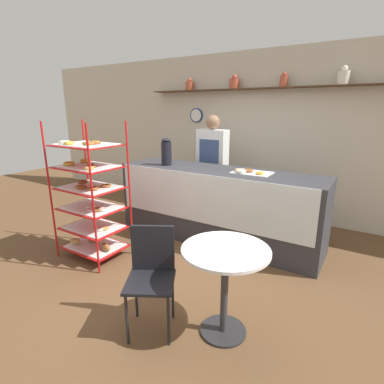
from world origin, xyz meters
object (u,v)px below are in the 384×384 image
(cafe_chair, at_px, (152,268))
(coffee_carafe, at_px, (166,152))
(donut_tray_counter, at_px, (248,172))
(cafe_table, at_px, (225,271))
(person_worker, at_px, (212,165))
(pastry_rack, at_px, (91,198))

(cafe_chair, bearing_deg, coffee_carafe, 93.26)
(donut_tray_counter, bearing_deg, cafe_table, -73.77)
(person_worker, distance_m, donut_tray_counter, 1.10)
(coffee_carafe, relative_size, donut_tray_counter, 0.80)
(cafe_chair, height_order, coffee_carafe, coffee_carafe)
(pastry_rack, height_order, coffee_carafe, pastry_rack)
(cafe_table, distance_m, coffee_carafe, 2.35)
(donut_tray_counter, bearing_deg, cafe_chair, -92.92)
(coffee_carafe, distance_m, donut_tray_counter, 1.23)
(person_worker, bearing_deg, cafe_table, -59.38)
(pastry_rack, distance_m, donut_tray_counter, 1.97)
(pastry_rack, xyz_separation_m, donut_tray_counter, (1.50, 1.24, 0.27))
(pastry_rack, height_order, cafe_chair, pastry_rack)
(person_worker, height_order, coffee_carafe, person_worker)
(cafe_table, bearing_deg, donut_tray_counter, 106.23)
(person_worker, bearing_deg, donut_tray_counter, -37.01)
(person_worker, distance_m, cafe_chair, 2.63)
(pastry_rack, bearing_deg, cafe_table, -10.38)
(person_worker, bearing_deg, coffee_carafe, -115.15)
(cafe_table, bearing_deg, cafe_chair, -158.43)
(pastry_rack, xyz_separation_m, coffee_carafe, (0.28, 1.16, 0.44))
(cafe_table, height_order, donut_tray_counter, donut_tray_counter)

